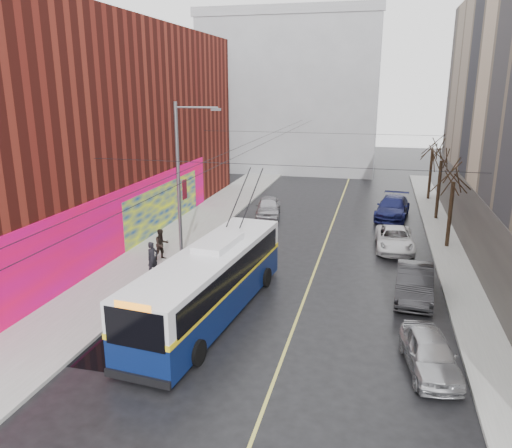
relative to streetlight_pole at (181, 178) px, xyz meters
The scene contains 21 objects.
ground 12.70m from the streetlight_pole, 58.46° to the right, with size 140.00×140.00×0.00m, color black.
sidewalk_left 5.50m from the streetlight_pole, 132.95° to the left, with size 4.00×60.00×0.15m, color gray.
sidewalk_right 16.00m from the streetlight_pole, ahead, with size 2.00×60.00×0.15m, color gray.
lane_line 9.89m from the streetlight_pole, 27.64° to the left, with size 0.12×50.00×0.01m, color #BFB74C.
building_left 10.84m from the streetlight_pole, 157.92° to the left, with size 12.11×36.00×14.00m.
building_far 35.24m from the streetlight_pole, 89.77° to the left, with size 20.50×12.10×18.00m.
streetlight_pole is the anchor object (origin of this frame).
catenary_wires 6.14m from the streetlight_pole, 52.95° to the left, with size 18.00×60.00×0.22m.
tree_near 16.28m from the streetlight_pole, 21.62° to the left, with size 3.20×3.20×6.40m.
tree_mid 19.96m from the streetlight_pole, 40.65° to the left, with size 3.20×3.20×6.68m.
tree_far 25.09m from the streetlight_pole, 52.88° to the left, with size 3.20×3.20×6.57m.
puddle 11.28m from the streetlight_pole, 83.00° to the right, with size 2.34×3.40×0.01m, color black.
pigeons_flying 4.79m from the streetlight_pole, ahead, with size 3.47×4.18×1.44m.
trolleybus 8.23m from the streetlight_pole, 59.27° to the right, with size 3.75×12.14×5.68m.
parked_car_a 16.17m from the streetlight_pole, 34.64° to the right, with size 1.63×4.05×1.38m, color #A5A6A9.
parked_car_b 13.54m from the streetlight_pole, 11.00° to the right, with size 1.66×4.76×1.57m, color black.
parked_car_c 13.58m from the streetlight_pole, 22.56° to the left, with size 2.24×4.85×1.35m, color white.
parked_car_d 18.02m from the streetlight_pole, 47.17° to the left, with size 2.27×5.58×1.62m, color navy.
following_car 11.99m from the streetlight_pole, 76.72° to the left, with size 1.80×4.48×1.53m, color #A2A1A6.
pedestrian_a 4.87m from the streetlight_pole, 100.07° to the right, with size 0.66×0.44×1.82m, color black.
pedestrian_b 4.00m from the streetlight_pole, 152.47° to the right, with size 0.87×0.68×1.80m, color black.
Camera 1 is at (4.52, -15.68, 9.82)m, focal length 35.00 mm.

